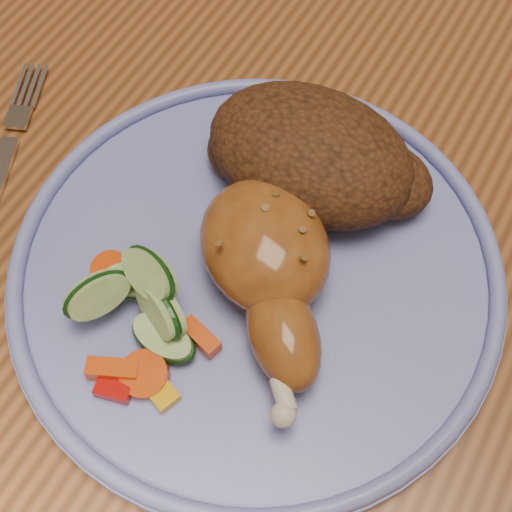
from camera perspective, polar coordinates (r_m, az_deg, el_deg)
ground at (r=1.16m, az=5.39°, el=-18.34°), size 4.00×4.00×0.00m
dining_table at (r=0.53m, az=11.36°, el=-4.42°), size 0.90×1.40×0.75m
plate at (r=0.43m, az=0.00°, el=-1.36°), size 0.30×0.30×0.01m
plate_rim at (r=0.42m, az=0.00°, el=-0.66°), size 0.29×0.29×0.01m
chicken_leg at (r=0.40m, az=1.05°, el=-0.80°), size 0.13×0.14×0.05m
rice_pilaf at (r=0.44m, az=4.72°, el=7.92°), size 0.14×0.10×0.06m
vegetable_pile at (r=0.40m, az=-9.28°, el=-4.18°), size 0.09×0.09×0.05m
fork at (r=0.50m, az=-19.79°, el=6.51°), size 0.07×0.14×0.00m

